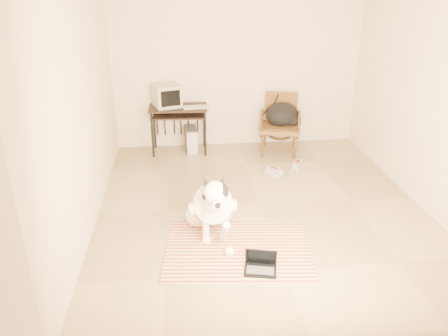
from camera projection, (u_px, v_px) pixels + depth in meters
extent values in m
plane|color=#9E8A61|center=(260.00, 206.00, 5.49)|extent=(4.50, 4.50, 0.00)
plane|color=beige|center=(238.00, 64.00, 6.99)|extent=(4.50, 0.00, 4.50)
plane|color=beige|center=(328.00, 190.00, 2.90)|extent=(4.50, 0.00, 4.50)
plane|color=beige|center=(84.00, 106.00, 4.75)|extent=(0.00, 4.50, 4.50)
plane|color=beige|center=(431.00, 96.00, 5.14)|extent=(0.00, 4.50, 4.50)
cube|color=red|center=(239.00, 277.00, 4.19)|extent=(1.53, 0.38, 0.02)
cube|color=#3C7735|center=(238.00, 262.00, 4.40)|extent=(1.53, 0.38, 0.02)
cube|color=#663D78|center=(238.00, 249.00, 4.61)|extent=(1.53, 0.38, 0.02)
cube|color=gold|center=(237.00, 237.00, 4.82)|extent=(1.53, 0.38, 0.02)
cube|color=#C7B597|center=(236.00, 226.00, 5.03)|extent=(1.53, 0.38, 0.02)
sphere|color=white|center=(198.00, 215.00, 5.00)|extent=(0.28, 0.28, 0.28)
sphere|color=white|center=(221.00, 213.00, 5.05)|extent=(0.28, 0.28, 0.28)
ellipsoid|color=white|center=(209.00, 213.00, 5.00)|extent=(0.34, 0.31, 0.28)
ellipsoid|color=white|center=(211.00, 205.00, 4.78)|extent=(0.39, 0.66, 0.60)
cylinder|color=silver|center=(211.00, 205.00, 4.79)|extent=(0.45, 0.57, 0.55)
sphere|color=white|center=(214.00, 202.00, 4.56)|extent=(0.23, 0.23, 0.23)
sphere|color=white|center=(215.00, 193.00, 4.42)|extent=(0.26, 0.26, 0.26)
ellipsoid|color=black|center=(219.00, 192.00, 4.42)|extent=(0.20, 0.22, 0.19)
cylinder|color=white|center=(217.00, 202.00, 4.34)|extent=(0.12, 0.14, 0.11)
sphere|color=black|center=(218.00, 205.00, 4.27)|extent=(0.06, 0.06, 0.06)
cone|color=black|center=(206.00, 183.00, 4.42)|extent=(0.13, 0.13, 0.16)
cone|color=black|center=(222.00, 181.00, 4.45)|extent=(0.13, 0.14, 0.16)
torus|color=white|center=(214.00, 199.00, 4.53)|extent=(0.24, 0.14, 0.21)
cylinder|color=white|center=(206.00, 226.00, 4.65)|extent=(0.08, 0.12, 0.39)
cylinder|color=white|center=(224.00, 232.00, 4.59)|extent=(0.10, 0.35, 0.39)
sphere|color=white|center=(206.00, 240.00, 4.70)|extent=(0.10, 0.10, 0.10)
sphere|color=white|center=(229.00, 252.00, 4.49)|extent=(0.10, 0.10, 0.10)
cone|color=black|center=(205.00, 211.00, 5.27)|extent=(0.21, 0.38, 0.10)
cube|color=black|center=(260.00, 271.00, 4.24)|extent=(0.35, 0.28, 0.02)
cube|color=#4B4B4E|center=(260.00, 270.00, 4.23)|extent=(0.29, 0.18, 0.00)
cube|color=black|center=(261.00, 257.00, 4.27)|extent=(0.32, 0.14, 0.20)
cube|color=black|center=(261.00, 257.00, 4.26)|extent=(0.28, 0.12, 0.18)
cube|color=black|center=(178.00, 108.00, 6.89)|extent=(0.93, 0.54, 0.03)
cube|color=black|center=(179.00, 116.00, 6.89)|extent=(0.82, 0.43, 0.02)
cylinder|color=black|center=(152.00, 135.00, 6.82)|extent=(0.04, 0.04, 0.73)
cylinder|color=black|center=(154.00, 127.00, 7.21)|extent=(0.04, 0.04, 0.73)
cylinder|color=black|center=(205.00, 134.00, 6.87)|extent=(0.04, 0.04, 0.73)
cylinder|color=black|center=(204.00, 126.00, 7.26)|extent=(0.04, 0.04, 0.73)
cube|color=#AEA588|center=(167.00, 96.00, 6.82)|extent=(0.48, 0.47, 0.35)
cube|color=black|center=(171.00, 98.00, 6.67)|extent=(0.29, 0.11, 0.24)
cube|color=#AEA588|center=(196.00, 107.00, 6.81)|extent=(0.44, 0.20, 0.03)
cube|color=#4B4B4E|center=(191.00, 139.00, 7.13)|extent=(0.21, 0.43, 0.39)
cube|color=silver|center=(193.00, 144.00, 6.95)|extent=(0.17, 0.02, 0.37)
cube|color=brown|center=(280.00, 128.00, 7.00)|extent=(0.74, 0.72, 0.06)
cylinder|color=#36240E|center=(280.00, 125.00, 6.98)|extent=(0.57, 0.57, 0.04)
cube|color=brown|center=(281.00, 106.00, 7.13)|extent=(0.52, 0.17, 0.46)
cylinder|color=#36240E|center=(262.00, 146.00, 6.90)|extent=(0.05, 0.05, 0.38)
cylinder|color=#36240E|center=(265.00, 135.00, 7.35)|extent=(0.05, 0.05, 0.38)
cylinder|color=#36240E|center=(295.00, 147.00, 6.83)|extent=(0.05, 0.05, 0.38)
cylinder|color=#36240E|center=(295.00, 136.00, 7.28)|extent=(0.05, 0.05, 0.38)
ellipsoid|color=black|center=(282.00, 115.00, 6.95)|extent=(0.52, 0.43, 0.39)
ellipsoid|color=black|center=(291.00, 120.00, 6.96)|extent=(0.33, 0.27, 0.22)
cube|color=silver|center=(274.00, 173.00, 6.36)|extent=(0.24, 0.29, 0.03)
cube|color=gray|center=(275.00, 171.00, 6.35)|extent=(0.23, 0.28, 0.09)
cube|color=#A4151B|center=(275.00, 168.00, 6.33)|extent=(0.11, 0.14, 0.02)
cube|color=silver|center=(297.00, 167.00, 6.56)|extent=(0.24, 0.30, 0.03)
cube|color=gray|center=(297.00, 165.00, 6.55)|extent=(0.23, 0.29, 0.09)
cube|color=#A4151B|center=(298.00, 162.00, 6.53)|extent=(0.11, 0.14, 0.02)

